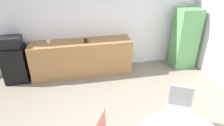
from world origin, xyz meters
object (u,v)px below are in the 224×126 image
(microwave, at_px, (10,42))
(chair_gray, at_px, (180,105))
(locker_cabinet, at_px, (185,39))
(mug_green, at_px, (48,41))
(mini_fridge, at_px, (16,64))
(mug_white, at_px, (86,40))

(microwave, relative_size, chair_gray, 0.58)
(locker_cabinet, bearing_deg, mug_green, 177.29)
(microwave, relative_size, locker_cabinet, 0.30)
(mini_fridge, bearing_deg, mug_green, 4.83)
(mini_fridge, bearing_deg, mug_white, -2.45)
(locker_cabinet, relative_size, mug_green, 12.50)
(locker_cabinet, xyz_separation_m, mug_white, (-2.69, 0.03, 0.14))
(mini_fridge, height_order, chair_gray, mini_fridge)
(mini_fridge, xyz_separation_m, locker_cabinet, (4.42, -0.10, 0.37))
(microwave, distance_m, mug_white, 1.73)
(locker_cabinet, height_order, mug_green, locker_cabinet)
(microwave, distance_m, locker_cabinet, 4.43)
(mini_fridge, relative_size, microwave, 1.83)
(mini_fridge, xyz_separation_m, mug_white, (1.73, -0.07, 0.51))
(microwave, relative_size, mug_green, 3.72)
(mini_fridge, bearing_deg, locker_cabinet, -1.30)
(microwave, height_order, locker_cabinet, locker_cabinet)
(chair_gray, bearing_deg, mini_fridge, 143.08)
(mug_green, bearing_deg, mini_fridge, -175.17)
(mini_fridge, relative_size, mug_green, 6.81)
(locker_cabinet, distance_m, mug_green, 3.60)
(locker_cabinet, distance_m, mug_white, 2.70)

